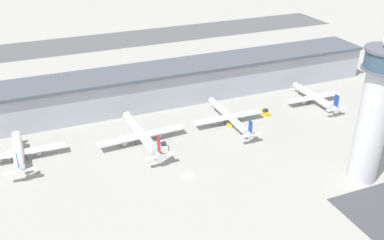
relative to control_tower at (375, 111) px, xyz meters
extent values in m
plane|color=#9E9B93|center=(-61.43, 26.61, -28.67)|extent=(1000.00, 1000.00, 0.00)
cube|color=#A3A8B2|center=(-61.43, 96.61, -19.98)|extent=(268.37, 22.00, 17.38)
cube|color=#4C515B|center=(-61.43, 96.61, -10.49)|extent=(268.37, 25.00, 1.60)
cube|color=#515154|center=(-61.43, 216.67, -28.67)|extent=(402.55, 44.00, 0.01)
cylinder|color=silver|center=(0.00, 0.00, -6.50)|extent=(10.74, 10.74, 44.33)
cylinder|color=#565B66|center=(0.00, 0.00, 16.06)|extent=(15.23, 15.23, 0.80)
cylinder|color=white|center=(-121.23, 63.04, -24.33)|extent=(3.97, 23.95, 3.96)
cone|color=white|center=(-121.23, 76.79, -24.33)|extent=(3.96, 3.57, 3.96)
cone|color=white|center=(-121.23, 48.68, -24.33)|extent=(3.57, 4.75, 3.57)
cube|color=white|center=(-121.23, 63.51, -25.03)|extent=(37.00, 4.41, 0.44)
cylinder|color=#A8A8B2|center=(-113.46, 64.51, -26.22)|extent=(2.18, 4.36, 2.18)
cube|color=#197FB2|center=(-121.23, 47.73, -19.18)|extent=(0.30, 2.80, 6.34)
cube|color=white|center=(-121.23, 47.33, -23.94)|extent=(11.09, 2.00, 0.24)
cylinder|color=black|center=(-121.23, 73.81, -27.49)|extent=(0.28, 0.28, 2.35)
cylinder|color=black|center=(-118.45, 62.71, -27.49)|extent=(0.28, 0.28, 2.35)
cylinder|color=black|center=(-124.00, 62.71, -27.49)|extent=(0.28, 0.28, 2.35)
cylinder|color=silver|center=(-70.44, 57.72, -24.24)|extent=(6.41, 33.24, 4.39)
cone|color=silver|center=(-71.58, 76.17, -24.24)|extent=(4.62, 4.21, 4.39)
cone|color=silver|center=(-69.26, 38.61, -24.24)|extent=(4.27, 5.50, 3.95)
cube|color=silver|center=(-70.48, 58.38, -25.01)|extent=(39.55, 6.82, 0.44)
cylinder|color=#A8A8B2|center=(-78.79, 58.87, -26.33)|extent=(2.71, 4.97, 2.41)
cylinder|color=#A8A8B2|center=(-62.29, 59.88, -26.33)|extent=(2.71, 4.97, 2.41)
cube|color=red|center=(-69.19, 37.56, -18.54)|extent=(0.47, 2.81, 7.02)
cube|color=silver|center=(-69.17, 37.16, -23.80)|extent=(12.38, 2.75, 0.24)
cylinder|color=black|center=(-71.38, 73.00, -27.55)|extent=(0.28, 0.28, 2.24)
cylinder|color=black|center=(-67.36, 57.77, -27.55)|extent=(0.28, 0.28, 2.24)
cylinder|color=black|center=(-73.49, 57.39, -27.55)|extent=(0.28, 0.28, 2.24)
cylinder|color=silver|center=(-26.79, 59.51, -24.57)|extent=(3.42, 33.99, 3.40)
cone|color=silver|center=(-26.80, 78.03, -24.57)|extent=(3.40, 3.06, 3.40)
cone|color=silver|center=(-26.78, 40.47, -24.57)|extent=(3.06, 4.08, 3.06)
cube|color=silver|center=(-26.79, 60.19, -25.17)|extent=(34.89, 4.42, 0.44)
cylinder|color=#A8A8B2|center=(-34.12, 61.18, -26.20)|extent=(1.87, 3.74, 1.87)
cylinder|color=#A8A8B2|center=(-19.47, 61.19, -26.20)|extent=(1.87, 3.74, 1.87)
cube|color=navy|center=(-26.78, 39.66, -20.15)|extent=(0.30, 2.80, 5.44)
cube|color=silver|center=(-26.78, 39.26, -24.23)|extent=(9.52, 2.01, 0.24)
cylinder|color=black|center=(-26.80, 75.30, -27.47)|extent=(0.28, 0.28, 2.39)
cylinder|color=black|center=(-24.41, 59.39, -27.47)|extent=(0.28, 0.28, 2.39)
cylinder|color=black|center=(-29.17, 59.38, -27.47)|extent=(0.28, 0.28, 2.39)
cylinder|color=silver|center=(25.21, 63.62, -24.80)|extent=(3.74, 27.33, 3.68)
cone|color=silver|center=(25.24, 78.94, -24.80)|extent=(3.69, 3.32, 3.68)
cone|color=silver|center=(25.17, 47.75, -24.80)|extent=(3.33, 4.43, 3.32)
cube|color=silver|center=(25.21, 64.17, -25.44)|extent=(30.06, 4.46, 0.44)
cylinder|color=#A8A8B2|center=(18.90, 65.18, -26.55)|extent=(2.04, 4.06, 2.03)
cylinder|color=#A8A8B2|center=(31.52, 65.15, -26.55)|extent=(2.04, 4.06, 2.03)
cube|color=navy|center=(25.17, 46.86, -20.00)|extent=(0.31, 2.80, 5.90)
cube|color=silver|center=(25.17, 46.46, -24.43)|extent=(10.32, 2.02, 0.24)
cylinder|color=black|center=(25.23, 76.08, -27.65)|extent=(0.28, 0.28, 2.03)
cylinder|color=black|center=(27.79, 63.36, -27.65)|extent=(0.28, 0.28, 2.03)
cylinder|color=black|center=(22.63, 63.37, -27.65)|extent=(0.28, 0.28, 2.03)
cube|color=black|center=(-26.25, 58.81, -28.61)|extent=(4.96, 5.29, 0.12)
cube|color=gold|center=(-26.25, 58.81, -28.00)|extent=(5.62, 6.06, 1.33)
cube|color=#232D38|center=(-26.61, 58.37, -26.80)|extent=(2.84, 2.76, 1.09)
cube|color=black|center=(-63.11, 50.75, -28.61)|extent=(2.48, 6.11, 0.12)
cube|color=silver|center=(-63.11, 50.75, -27.87)|extent=(2.62, 7.26, 1.60)
cube|color=#232D38|center=(-63.14, 50.04, -26.41)|extent=(2.13, 2.23, 1.31)
cube|color=black|center=(-5.54, 62.06, -28.61)|extent=(2.88, 5.31, 0.12)
cube|color=gold|center=(-5.54, 62.06, -27.81)|extent=(3.08, 6.28, 1.72)
cube|color=#232D38|center=(-5.47, 61.46, -26.25)|extent=(2.32, 2.04, 1.40)
camera|label=1|loc=(-112.46, -101.56, 66.72)|focal=40.00mm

